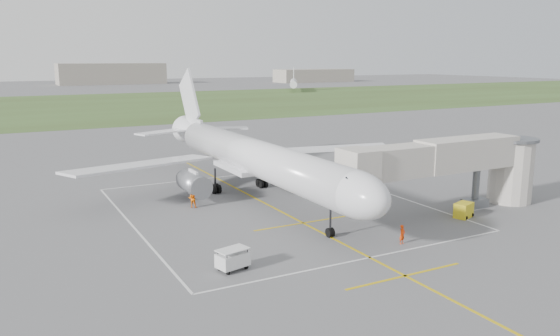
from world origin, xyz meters
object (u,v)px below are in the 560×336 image
baggage_cart (233,259)px  ramp_worker_wing (193,198)px  airliner (253,157)px  ramp_worker_nose (402,234)px  gpu_unit (464,210)px  jet_bridge (461,163)px

baggage_cart → ramp_worker_wing: ramp_worker_wing is taller
baggage_cart → ramp_worker_wing: bearing=66.1°
airliner → baggage_cart: (-10.10, -18.12, -3.59)m
baggage_cart → ramp_worker_nose: (14.34, -1.29, -0.01)m
ramp_worker_nose → ramp_worker_wing: (-11.37, 18.53, 0.13)m
gpu_unit → ramp_worker_wing: (-21.47, 15.41, 0.22)m
gpu_unit → baggage_cart: 24.51m
baggage_cart → gpu_unit: bearing=-9.8°
airliner → ramp_worker_wing: size_ratio=25.47×
ramp_worker_nose → ramp_worker_wing: size_ratio=0.86×
baggage_cart → ramp_worker_nose: 14.40m
airliner → gpu_unit: 22.02m
airliner → ramp_worker_wing: (-7.13, -0.88, -3.47)m
airliner → jet_bridge: bearing=-42.2°
baggage_cart → ramp_worker_wing: (2.97, 17.24, 0.12)m
jet_bridge → gpu_unit: size_ratio=10.70×
ramp_worker_nose → ramp_worker_wing: ramp_worker_wing is taller
gpu_unit → ramp_worker_wing: size_ratio=1.19×
jet_bridge → ramp_worker_nose: (-11.48, -5.16, -3.95)m
baggage_cart → ramp_worker_wing: 17.50m
airliner → ramp_worker_nose: bearing=-77.7°
airliner → gpu_unit: bearing=-48.6°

